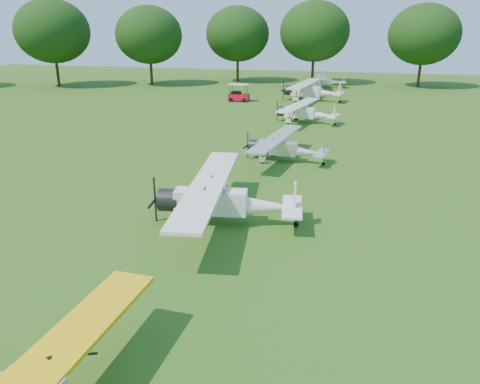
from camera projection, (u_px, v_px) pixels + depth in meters
The scene contains 8 objects.
ground at pixel (226, 204), 24.71m from camera, with size 160.00×160.00×0.00m, color #285314.
tree_belt at pixel (301, 46), 21.31m from camera, with size 137.36×130.27×14.52m.
aircraft_3 at pixel (222, 198), 21.80m from camera, with size 7.11×11.27×2.21m.
aircraft_4 at pixel (283, 146), 32.24m from camera, with size 5.78×9.19×1.80m.
aircraft_5 at pixel (305, 111), 45.18m from camera, with size 6.24×9.87×1.94m.
aircraft_6 at pixel (310, 90), 58.53m from camera, with size 7.68×12.23×2.40m.
aircraft_7 at pixel (325, 80), 71.51m from camera, with size 6.09×9.65×1.90m.
golf_cart at pixel (238, 96), 58.56m from camera, with size 2.53×1.61×2.12m.
Camera 1 is at (6.64, -22.12, 8.84)m, focal length 35.00 mm.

